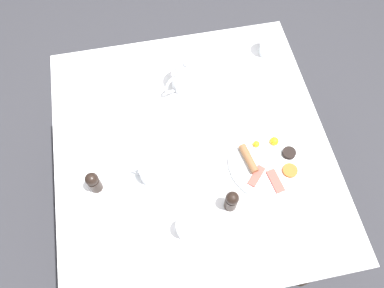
% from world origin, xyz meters
% --- Properties ---
extents(ground_plane, '(8.00, 8.00, 0.00)m').
position_xyz_m(ground_plane, '(0.00, 0.00, 0.00)').
color(ground_plane, '#333338').
extents(table, '(0.98, 1.05, 0.72)m').
position_xyz_m(table, '(0.00, 0.00, 0.65)').
color(table, white).
rests_on(table, ground_plane).
extents(breakfast_plate, '(0.29, 0.29, 0.04)m').
position_xyz_m(breakfast_plate, '(0.25, -0.11, 0.73)').
color(breakfast_plate, white).
rests_on(breakfast_plate, table).
extents(teapot_near, '(0.19, 0.12, 0.13)m').
position_xyz_m(teapot_near, '(0.03, 0.27, 0.77)').
color(teapot_near, white).
rests_on(teapot_near, table).
extents(teacup_with_saucer_left, '(0.16, 0.16, 0.07)m').
position_xyz_m(teacup_with_saucer_left, '(-0.16, -0.09, 0.74)').
color(teacup_with_saucer_left, white).
rests_on(teacup_with_saucer_left, table).
extents(water_glass_tall, '(0.08, 0.08, 0.10)m').
position_xyz_m(water_glass_tall, '(0.39, 0.37, 0.76)').
color(water_glass_tall, white).
rests_on(water_glass_tall, table).
extents(creamer_jug, '(0.09, 0.06, 0.06)m').
position_xyz_m(creamer_jug, '(-0.08, -0.30, 0.75)').
color(creamer_jug, white).
rests_on(creamer_jug, table).
extents(pepper_grinder, '(0.04, 0.04, 0.10)m').
position_xyz_m(pepper_grinder, '(-0.35, -0.09, 0.77)').
color(pepper_grinder, black).
rests_on(pepper_grinder, table).
extents(salt_grinder, '(0.04, 0.04, 0.10)m').
position_xyz_m(salt_grinder, '(0.08, -0.24, 0.77)').
color(salt_grinder, black).
rests_on(salt_grinder, table).
extents(napkin_folded, '(0.15, 0.18, 0.01)m').
position_xyz_m(napkin_folded, '(-0.31, 0.33, 0.72)').
color(napkin_folded, white).
rests_on(napkin_folded, table).
extents(fork_by_plate, '(0.18, 0.04, 0.00)m').
position_xyz_m(fork_by_plate, '(-0.15, 0.10, 0.72)').
color(fork_by_plate, silver).
rests_on(fork_by_plate, table).
extents(knife_by_plate, '(0.11, 0.18, 0.00)m').
position_xyz_m(knife_by_plate, '(-0.32, -0.38, 0.72)').
color(knife_by_plate, silver).
rests_on(knife_by_plate, table).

